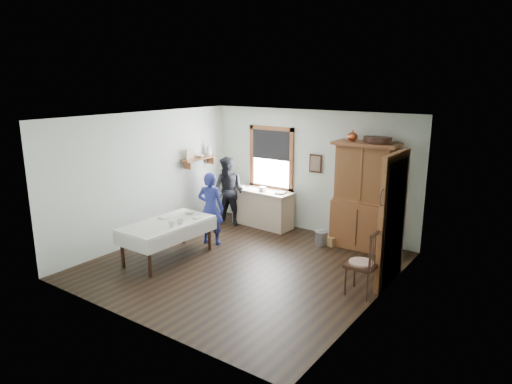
% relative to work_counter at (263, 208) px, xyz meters
% --- Properties ---
extents(room, '(5.01, 5.01, 2.70)m').
position_rel_work_counter_xyz_m(room, '(1.02, -2.14, 0.93)').
color(room, black).
rests_on(room, ground).
extents(window, '(1.18, 0.07, 1.48)m').
position_rel_work_counter_xyz_m(window, '(0.02, 0.32, 1.21)').
color(window, white).
rests_on(window, room).
extents(doorway, '(0.09, 1.14, 2.22)m').
position_rel_work_counter_xyz_m(doorway, '(3.48, -1.29, 0.74)').
color(doorway, '#4A3E35').
rests_on(doorway, room).
extents(wall_shelf, '(0.24, 1.00, 0.44)m').
position_rel_work_counter_xyz_m(wall_shelf, '(-1.35, -0.60, 1.15)').
color(wall_shelf, brown).
rests_on(wall_shelf, room).
extents(framed_picture, '(0.30, 0.04, 0.40)m').
position_rel_work_counter_xyz_m(framed_picture, '(1.17, 0.32, 1.13)').
color(framed_picture, '#341B12').
rests_on(framed_picture, room).
extents(rug_beater, '(0.01, 0.27, 0.27)m').
position_rel_work_counter_xyz_m(rug_beater, '(3.47, -1.84, 1.30)').
color(rug_beater, black).
rests_on(rug_beater, room).
extents(work_counter, '(1.52, 0.66, 0.85)m').
position_rel_work_counter_xyz_m(work_counter, '(0.00, 0.00, 0.00)').
color(work_counter, tan).
rests_on(work_counter, room).
extents(china_hutch, '(1.29, 0.65, 2.15)m').
position_rel_work_counter_xyz_m(china_hutch, '(2.43, 0.00, 0.65)').
color(china_hutch, brown).
rests_on(china_hutch, room).
extents(dining_table, '(0.97, 1.81, 0.72)m').
position_rel_work_counter_xyz_m(dining_table, '(-0.34, -2.69, -0.07)').
color(dining_table, silver).
rests_on(dining_table, room).
extents(spindle_chair, '(0.50, 0.50, 1.08)m').
position_rel_work_counter_xyz_m(spindle_chair, '(3.24, -1.97, 0.11)').
color(spindle_chair, '#341B12').
rests_on(spindle_chair, room).
extents(pail, '(0.31, 0.31, 0.28)m').
position_rel_work_counter_xyz_m(pail, '(1.70, -0.34, -0.28)').
color(pail, gray).
rests_on(pail, room).
extents(wicker_basket, '(0.37, 0.31, 0.19)m').
position_rel_work_counter_xyz_m(wicker_basket, '(1.85, -0.23, -0.33)').
color(wicker_basket, '#9F7148').
rests_on(wicker_basket, room).
extents(woman_blue, '(0.59, 0.48, 1.40)m').
position_rel_work_counter_xyz_m(woman_blue, '(-0.20, -1.59, 0.28)').
color(woman_blue, navy).
rests_on(woman_blue, room).
extents(figure_dark, '(0.78, 0.63, 1.48)m').
position_rel_work_counter_xyz_m(figure_dark, '(-0.69, -0.39, 0.32)').
color(figure_dark, black).
rests_on(figure_dark, room).
extents(table_cup_a, '(0.14, 0.14, 0.09)m').
position_rel_work_counter_xyz_m(table_cup_a, '(-0.08, -2.60, 0.34)').
color(table_cup_a, silver).
rests_on(table_cup_a, dining_table).
extents(table_cup_b, '(0.13, 0.13, 0.10)m').
position_rel_work_counter_xyz_m(table_cup_b, '(-0.06, -2.84, 0.34)').
color(table_cup_b, silver).
rests_on(table_cup_b, dining_table).
extents(table_bowl, '(0.28, 0.28, 0.06)m').
position_rel_work_counter_xyz_m(table_bowl, '(-0.39, -2.02, 0.32)').
color(table_bowl, silver).
rests_on(table_bowl, dining_table).
extents(counter_book, '(0.22, 0.27, 0.02)m').
position_rel_work_counter_xyz_m(counter_book, '(0.38, -0.01, 0.44)').
color(counter_book, brown).
rests_on(counter_book, work_counter).
extents(counter_bowl, '(0.23, 0.23, 0.07)m').
position_rel_work_counter_xyz_m(counter_bowl, '(-0.59, -0.09, 0.46)').
color(counter_bowl, silver).
rests_on(counter_bowl, work_counter).
extents(shelf_bowl, '(0.22, 0.22, 0.05)m').
position_rel_work_counter_xyz_m(shelf_bowl, '(-1.35, -0.59, 1.17)').
color(shelf_bowl, silver).
rests_on(shelf_bowl, wall_shelf).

